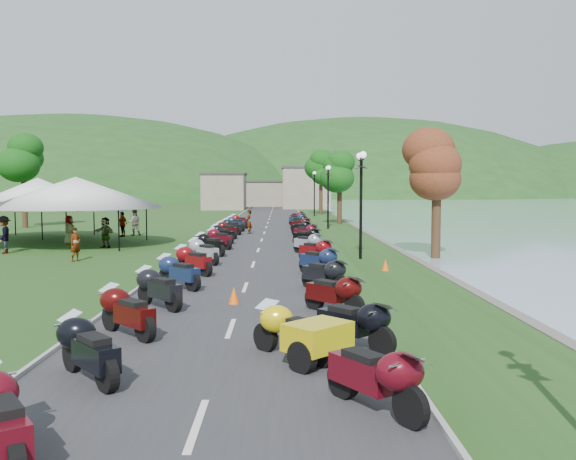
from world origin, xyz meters
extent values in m
plane|color=#2C551E|center=(0.00, 0.00, 0.00)|extent=(400.00, 400.00, 0.00)
cube|color=#333335|center=(0.00, 40.00, 0.01)|extent=(7.00, 120.00, 0.02)
cube|color=gray|center=(-2.00, 85.00, 2.50)|extent=(18.00, 16.00, 5.00)
imported|color=slate|center=(-8.25, 17.36, 0.00)|extent=(0.66, 0.71, 1.58)
imported|color=slate|center=(-9.03, 31.94, 0.00)|extent=(1.01, 0.79, 1.83)
imported|color=slate|center=(-13.03, 20.69, 0.00)|extent=(0.80, 1.34, 1.94)
cone|color=#F2590C|center=(-0.16, 7.09, 0.26)|extent=(0.34, 0.34, 0.53)
camera|label=1|loc=(1.23, -10.65, 3.50)|focal=38.00mm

